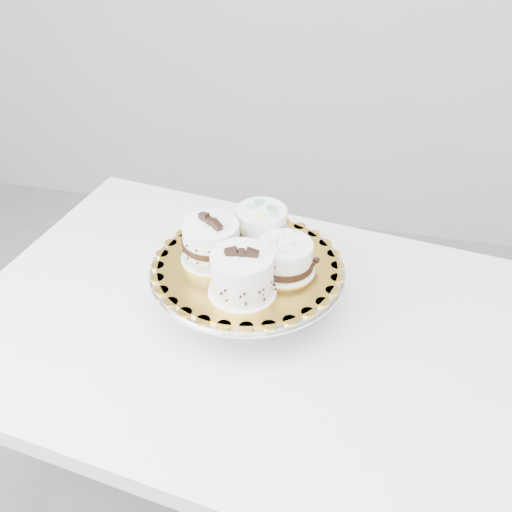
% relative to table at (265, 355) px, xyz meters
% --- Properties ---
extents(table, '(1.28, 0.95, 0.75)m').
position_rel_table_xyz_m(table, '(0.00, 0.00, 0.00)').
color(table, white).
rests_on(table, floor).
extents(cake_stand, '(0.37, 0.37, 0.10)m').
position_rel_table_xyz_m(cake_stand, '(-0.04, 0.04, 0.15)').
color(cake_stand, gray).
rests_on(cake_stand, table).
extents(cake_board, '(0.45, 0.45, 0.01)m').
position_rel_table_xyz_m(cake_board, '(-0.04, 0.04, 0.18)').
color(cake_board, gold).
rests_on(cake_board, cake_stand).
extents(cake_swirl, '(0.12, 0.12, 0.10)m').
position_rel_table_xyz_m(cake_swirl, '(-0.03, -0.04, 0.23)').
color(cake_swirl, white).
rests_on(cake_swirl, cake_board).
extents(cake_banded, '(0.15, 0.15, 0.10)m').
position_rel_table_xyz_m(cake_banded, '(-0.12, 0.05, 0.22)').
color(cake_banded, white).
rests_on(cake_banded, cake_board).
extents(cake_dots, '(0.12, 0.12, 0.08)m').
position_rel_table_xyz_m(cake_dots, '(-0.04, 0.13, 0.22)').
color(cake_dots, white).
rests_on(cake_dots, cake_board).
extents(cake_ribbon, '(0.13, 0.13, 0.06)m').
position_rel_table_xyz_m(cake_ribbon, '(0.03, 0.05, 0.21)').
color(cake_ribbon, white).
rests_on(cake_ribbon, cake_board).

